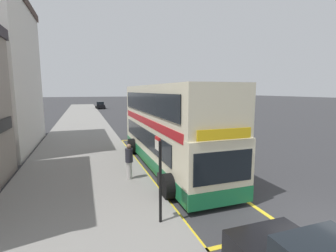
{
  "coord_description": "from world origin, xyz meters",
  "views": [
    {
      "loc": [
        -6.75,
        -4.86,
        4.13
      ],
      "look_at": [
        -2.74,
        6.7,
        2.34
      ],
      "focal_mm": 26.08,
      "sensor_mm": 36.0,
      "label": 1
    }
  ],
  "objects_px": {
    "bus_stop_sign": "(159,173)",
    "parked_car_maroon_across": "(171,114)",
    "pedestrian_waiting_near_sign": "(129,160)",
    "parked_car_black_ahead": "(178,121)",
    "parked_car_black_kerbside": "(100,105)",
    "double_decker_bus": "(168,128)"
  },
  "relations": [
    {
      "from": "bus_stop_sign",
      "to": "parked_car_maroon_across",
      "type": "xyz_separation_m",
      "value": [
        9.61,
        25.65,
        -0.88
      ]
    },
    {
      "from": "pedestrian_waiting_near_sign",
      "to": "parked_car_black_ahead",
      "type": "bearing_deg",
      "value": 60.72
    },
    {
      "from": "parked_car_maroon_across",
      "to": "pedestrian_waiting_near_sign",
      "type": "distance_m",
      "value": 23.87
    },
    {
      "from": "parked_car_black_kerbside",
      "to": "pedestrian_waiting_near_sign",
      "type": "height_order",
      "value": "pedestrian_waiting_near_sign"
    },
    {
      "from": "parked_car_black_ahead",
      "to": "pedestrian_waiting_near_sign",
      "type": "bearing_deg",
      "value": -119.43
    },
    {
      "from": "parked_car_black_ahead",
      "to": "pedestrian_waiting_near_sign",
      "type": "relative_size",
      "value": 2.6
    },
    {
      "from": "double_decker_bus",
      "to": "parked_car_black_kerbside",
      "type": "bearing_deg",
      "value": 90.89
    },
    {
      "from": "double_decker_bus",
      "to": "bus_stop_sign",
      "type": "distance_m",
      "value": 6.13
    },
    {
      "from": "bus_stop_sign",
      "to": "pedestrian_waiting_near_sign",
      "type": "height_order",
      "value": "bus_stop_sign"
    },
    {
      "from": "bus_stop_sign",
      "to": "double_decker_bus",
      "type": "bearing_deg",
      "value": 68.64
    },
    {
      "from": "parked_car_black_kerbside",
      "to": "pedestrian_waiting_near_sign",
      "type": "bearing_deg",
      "value": -91.72
    },
    {
      "from": "bus_stop_sign",
      "to": "parked_car_black_ahead",
      "type": "distance_m",
      "value": 19.64
    },
    {
      "from": "double_decker_bus",
      "to": "pedestrian_waiting_near_sign",
      "type": "xyz_separation_m",
      "value": [
        -2.46,
        -1.8,
        -1.05
      ]
    },
    {
      "from": "parked_car_maroon_across",
      "to": "pedestrian_waiting_near_sign",
      "type": "height_order",
      "value": "pedestrian_waiting_near_sign"
    },
    {
      "from": "bus_stop_sign",
      "to": "parked_car_black_kerbside",
      "type": "xyz_separation_m",
      "value": [
        1.53,
        50.66,
        -0.88
      ]
    },
    {
      "from": "parked_car_maroon_across",
      "to": "parked_car_black_ahead",
      "type": "relative_size",
      "value": 1.0
    },
    {
      "from": "bus_stop_sign",
      "to": "parked_car_black_kerbside",
      "type": "bearing_deg",
      "value": 88.27
    },
    {
      "from": "double_decker_bus",
      "to": "pedestrian_waiting_near_sign",
      "type": "bearing_deg",
      "value": -143.88
    },
    {
      "from": "bus_stop_sign",
      "to": "parked_car_black_ahead",
      "type": "xyz_separation_m",
      "value": [
        7.69,
        18.05,
        -0.88
      ]
    },
    {
      "from": "bus_stop_sign",
      "to": "parked_car_maroon_across",
      "type": "height_order",
      "value": "bus_stop_sign"
    },
    {
      "from": "bus_stop_sign",
      "to": "pedestrian_waiting_near_sign",
      "type": "xyz_separation_m",
      "value": [
        -0.23,
        3.9,
        -0.67
      ]
    },
    {
      "from": "parked_car_maroon_across",
      "to": "pedestrian_waiting_near_sign",
      "type": "relative_size",
      "value": 2.6
    }
  ]
}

